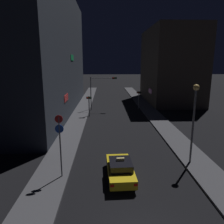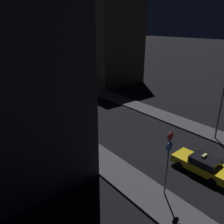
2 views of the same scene
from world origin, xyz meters
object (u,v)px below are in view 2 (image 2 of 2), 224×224
at_px(taxi, 202,164).
at_px(traffic_light_overhead, 47,73).
at_px(sign_pole_left, 168,158).
at_px(street_lamp_near_block, 223,96).
at_px(traffic_light_left_kerb, 52,96).
at_px(traffic_light_right_kerb, 86,78).

xyz_separation_m(taxi, traffic_light_overhead, (-1.87, 23.67, 3.51)).
xyz_separation_m(taxi, sign_pole_left, (-4.27, 0.14, 2.21)).
height_order(traffic_light_overhead, street_lamp_near_block, street_lamp_near_block).
distance_m(traffic_light_left_kerb, traffic_light_right_kerb, 10.47).
xyz_separation_m(traffic_light_right_kerb, sign_pole_left, (-9.38, -24.53, 0.59)).
relative_size(sign_pole_left, street_lamp_near_block, 0.71).
bearing_deg(street_lamp_near_block, traffic_light_overhead, 110.10).
bearing_deg(sign_pole_left, traffic_light_right_kerb, 69.07).
height_order(taxi, sign_pole_left, sign_pole_left).
height_order(sign_pole_left, street_lamp_near_block, street_lamp_near_block).
relative_size(traffic_light_left_kerb, street_lamp_near_block, 0.50).
relative_size(traffic_light_overhead, sign_pole_left, 1.29).
bearing_deg(taxi, sign_pole_left, 178.11).
xyz_separation_m(traffic_light_overhead, sign_pole_left, (-2.40, -23.53, -1.31)).
bearing_deg(taxi, street_lamp_near_block, 19.60).
bearing_deg(traffic_light_overhead, taxi, -85.48).
relative_size(taxi, street_lamp_near_block, 0.70).
relative_size(taxi, traffic_light_right_kerb, 1.40).
relative_size(traffic_light_left_kerb, traffic_light_right_kerb, 1.00).
bearing_deg(street_lamp_near_block, taxi, -160.40).
bearing_deg(traffic_light_left_kerb, street_lamp_near_block, -60.14).
height_order(traffic_light_left_kerb, traffic_light_right_kerb, traffic_light_left_kerb).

